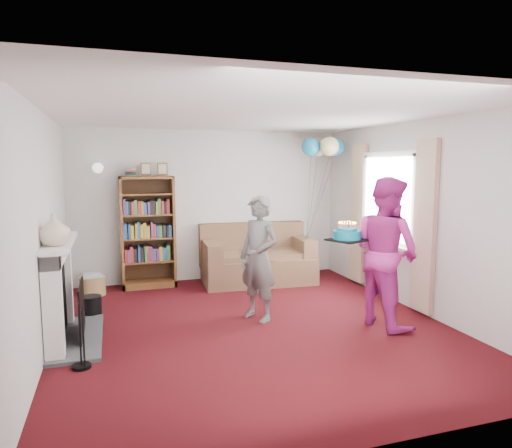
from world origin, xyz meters
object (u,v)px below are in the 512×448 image
object	(u,v)px
birthday_cake	(347,235)
bookcase	(148,232)
person_striped	(259,258)
person_magenta	(386,252)
sofa	(257,260)

from	to	relation	value
birthday_cake	bookcase	bearing A→B (deg)	128.90
person_striped	person_magenta	bearing A→B (deg)	35.28
person_magenta	sofa	bearing A→B (deg)	7.00
birthday_cake	person_magenta	bearing A→B (deg)	-10.79
sofa	person_magenta	size ratio (longest dim) A/B	1.00
bookcase	birthday_cake	distance (m)	3.35
birthday_cake	person_striped	bearing A→B (deg)	149.24
bookcase	sofa	bearing A→B (deg)	-7.39
bookcase	person_striped	distance (m)	2.38
bookcase	person_magenta	xyz separation A→B (m)	(2.58, -2.69, 0.03)
person_striped	person_magenta	distance (m)	1.53
sofa	person_striped	bearing A→B (deg)	-103.54
person_striped	birthday_cake	bearing A→B (deg)	29.05
person_magenta	birthday_cake	world-z (taller)	person_magenta
bookcase	sofa	size ratio (longest dim) A/B	1.09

